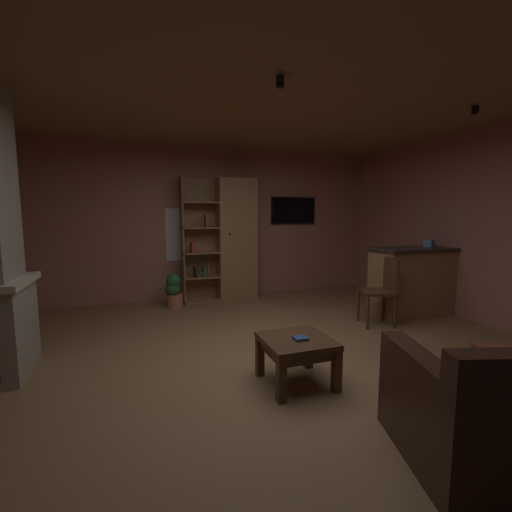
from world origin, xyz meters
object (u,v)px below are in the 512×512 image
Objects in this scene: table_book_0 at (300,338)px; potted_floor_plant at (174,290)px; kitchen_bar_counter at (419,280)px; tissue_box at (429,243)px; wall_mounted_tv at (293,211)px; dining_chair at (383,287)px; bookshelf_cabinet at (232,240)px; coffee_table at (296,348)px.

table_book_0 is 3.10m from potted_floor_plant.
kitchen_bar_counter reaches higher than potted_floor_plant.
tissue_box is 2.49m from wall_mounted_tv.
wall_mounted_tv reaches higher than potted_floor_plant.
bookshelf_cabinet is at bearing 125.36° from dining_chair.
kitchen_bar_counter is at bearing 17.12° from dining_chair.
wall_mounted_tv is at bearing 9.22° from bookshelf_cabinet.
bookshelf_cabinet is 1.42m from wall_mounted_tv.
table_book_0 is at bearing -94.95° from bookshelf_cabinet.
potted_floor_plant is (-0.76, 2.95, -0.04)m from coffee_table.
dining_chair is 1.01× the size of wall_mounted_tv.
coffee_table is at bearing 105.60° from table_book_0.
potted_floor_plant is (-0.77, 3.00, -0.15)m from table_book_0.
coffee_table is 2.15m from dining_chair.
tissue_box is (2.59, -1.86, 0.02)m from bookshelf_cabinet.
table_book_0 is at bearing -74.40° from coffee_table.
kitchen_bar_counter is 1.66× the size of wall_mounted_tv.
dining_chair is at bearing 32.65° from table_book_0.
wall_mounted_tv reaches higher than table_book_0.
bookshelf_cabinet is 2.69m from dining_chair.
dining_chair reaches higher than coffee_table.
kitchen_bar_counter is at bearing -172.61° from tissue_box.
potted_floor_plant is (-3.65, 1.54, -0.79)m from tissue_box.
dining_chair reaches higher than potted_floor_plant.
coffee_table is 0.11m from table_book_0.
wall_mounted_tv reaches higher than coffee_table.
tissue_box is at bearing -35.59° from bookshelf_cabinet.
wall_mounted_tv is at bearing 65.80° from table_book_0.
wall_mounted_tv is (1.30, 0.21, 0.53)m from bookshelf_cabinet.
bookshelf_cabinet is 3.61× the size of coffee_table.
table_book_0 is 2.16m from dining_chair.
bookshelf_cabinet is 2.31× the size of dining_chair.
bookshelf_cabinet is 3.36m from coffee_table.
bookshelf_cabinet is 17.71× the size of tissue_box.
bookshelf_cabinet is 3.10m from kitchen_bar_counter.
bookshelf_cabinet is 1.35m from potted_floor_plant.
potted_floor_plant is at bearing 144.59° from dining_chair.
potted_floor_plant is at bearing 155.71° from kitchen_bar_counter.
bookshelf_cabinet reaches higher than dining_chair.
tissue_box is 4.04m from potted_floor_plant.
bookshelf_cabinet is 18.53× the size of table_book_0.
bookshelf_cabinet reaches higher than coffee_table.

